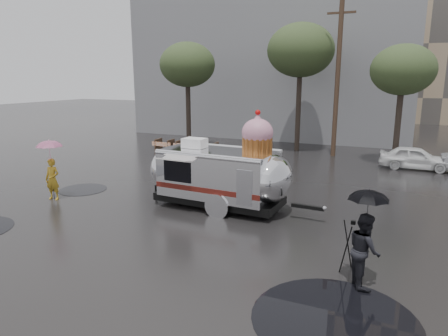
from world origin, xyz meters
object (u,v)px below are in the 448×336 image
at_px(airstream_trailer, 221,173).
at_px(tripod, 352,243).
at_px(person_left, 53,179).
at_px(person_right, 364,250).

bearing_deg(airstream_trailer, tripod, -31.03).
bearing_deg(airstream_trailer, person_left, -161.40).
distance_m(person_left, person_right, 11.95).
bearing_deg(person_right, airstream_trailer, 31.70).
distance_m(airstream_trailer, person_left, 6.69).
distance_m(airstream_trailer, person_right, 6.63).
distance_m(airstream_trailer, tripod, 6.06).
relative_size(person_right, tripod, 1.29).
bearing_deg(person_right, person_left, 57.79).
height_order(person_right, tripod, person_right).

